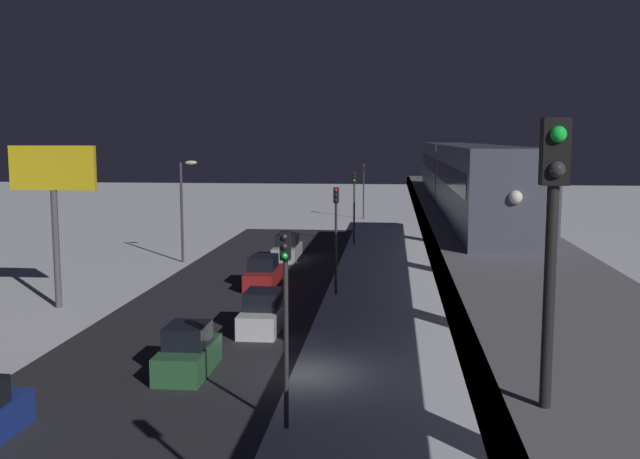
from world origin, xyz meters
TOP-DOWN VIEW (x-y plane):
  - ground_plane at (0.00, 0.00)m, footprint 240.00×240.00m
  - avenue_asphalt at (5.89, 0.00)m, footprint 11.00×90.53m
  - elevated_railway at (-7.32, -0.00)m, footprint 5.00×90.53m
  - subway_train at (-7.42, -14.28)m, footprint 2.94×36.87m
  - rail_signal at (-5.67, 17.47)m, footprint 0.36×0.41m
  - sedan_white at (2.69, -6.35)m, footprint 1.80×4.24m
  - sedan_silver at (4.49, -26.87)m, footprint 1.80×4.54m
  - sedan_red at (4.49, -16.62)m, footprint 1.80×4.65m
  - sedan_green at (4.49, 0.28)m, footprint 1.80×4.00m
  - traffic_light_near at (-0.21, 5.36)m, footprint 0.32×0.44m
  - traffic_light_mid at (-0.21, -14.97)m, footprint 0.32×0.44m
  - traffic_light_far at (-0.21, -35.31)m, footprint 0.32×0.44m
  - traffic_light_distant at (-0.21, -55.64)m, footprint 0.32×0.44m
  - commercial_billboard at (14.77, -9.92)m, footprint 4.80×0.36m
  - street_lamp_far at (11.97, -25.00)m, footprint 1.35×0.44m

SIDE VIEW (x-z plane):
  - ground_plane at x=0.00m, z-range 0.00..0.00m
  - avenue_asphalt at x=5.89m, z-range 0.00..0.01m
  - sedan_white at x=2.69m, z-range -0.19..1.78m
  - sedan_green at x=4.49m, z-range -0.19..1.78m
  - sedan_red at x=4.49m, z-range -0.19..1.78m
  - sedan_silver at x=4.49m, z-range -0.19..1.78m
  - traffic_light_near at x=-0.21m, z-range 1.00..7.40m
  - traffic_light_mid at x=-0.21m, z-range 1.00..7.40m
  - traffic_light_far at x=-0.21m, z-range 1.00..7.40m
  - traffic_light_distant at x=-0.21m, z-range 1.00..7.40m
  - elevated_railway at x=-7.32m, z-range 2.02..7.57m
  - street_lamp_far at x=11.97m, z-range 0.99..8.64m
  - commercial_billboard at x=14.77m, z-range 2.38..11.28m
  - subway_train at x=-7.42m, z-range 5.63..9.03m
  - rail_signal at x=-5.67m, z-range 6.28..10.28m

